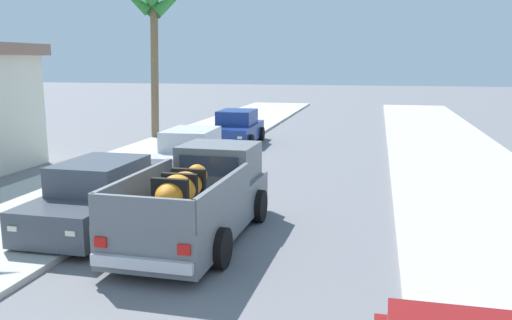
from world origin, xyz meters
The scene contains 9 objects.
sidewalk_left centered at (-5.52, 12.00, 0.06)m, with size 4.84×60.00×0.12m, color beige.
sidewalk_right centered at (5.52, 12.00, 0.06)m, with size 4.84×60.00×0.12m, color beige.
curb_left centered at (-4.51, 12.00, 0.05)m, with size 0.16×60.00×0.10m, color silver.
curb_right centered at (4.51, 12.00, 0.05)m, with size 0.16×60.00×0.10m, color silver.
pickup_truck centered at (-1.03, 6.80, 0.81)m, with size 2.29×5.25×1.80m.
car_left_near centered at (-3.58, 19.47, 0.71)m, with size 2.13×4.31×1.54m.
car_right_near centered at (-3.41, 6.86, 0.71)m, with size 2.05×4.27×1.54m.
car_right_mid centered at (-3.32, 12.72, 0.71)m, with size 2.15×4.31×1.54m.
palm_tree_left_back centered at (-7.84, 20.31, 6.11)m, with size 3.53×3.77×7.42m.
Camera 1 is at (2.60, -3.57, 3.73)m, focal length 37.05 mm.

